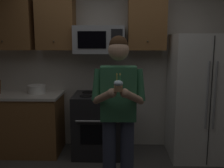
% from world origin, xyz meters
% --- Properties ---
extents(wall_back, '(4.40, 0.10, 2.60)m').
position_xyz_m(wall_back, '(0.00, 1.75, 1.30)').
color(wall_back, beige).
rests_on(wall_back, ground).
extents(oven_range, '(0.76, 0.70, 0.93)m').
position_xyz_m(oven_range, '(-0.15, 1.36, 0.46)').
color(oven_range, black).
rests_on(oven_range, ground).
extents(microwave, '(0.74, 0.41, 0.40)m').
position_xyz_m(microwave, '(-0.15, 1.48, 1.72)').
color(microwave, '#9EA0A5').
extents(refrigerator, '(0.90, 0.75, 1.80)m').
position_xyz_m(refrigerator, '(1.35, 1.32, 0.90)').
color(refrigerator, white).
rests_on(refrigerator, ground).
extents(cabinet_row_upper, '(2.78, 0.36, 0.76)m').
position_xyz_m(cabinet_row_upper, '(-0.72, 1.53, 1.95)').
color(cabinet_row_upper, brown).
extents(counter_left, '(1.44, 0.66, 0.92)m').
position_xyz_m(counter_left, '(-1.45, 1.38, 0.46)').
color(counter_left, brown).
rests_on(counter_left, ground).
extents(bowl_large_white, '(0.27, 0.27, 0.13)m').
position_xyz_m(bowl_large_white, '(-1.11, 1.43, 0.99)').
color(bowl_large_white, white).
rests_on(bowl_large_white, counter_left).
extents(person, '(0.60, 0.48, 1.76)m').
position_xyz_m(person, '(0.14, 0.33, 1.00)').
color(person, '#383F59').
rests_on(person, ground).
extents(cupcake, '(0.09, 0.09, 0.17)m').
position_xyz_m(cupcake, '(0.14, -0.00, 1.29)').
color(cupcake, '#A87F56').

